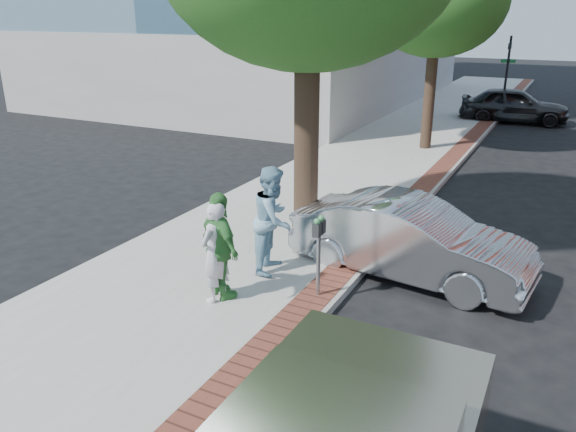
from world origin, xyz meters
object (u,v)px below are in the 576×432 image
Objects in this scene: parking_meter at (319,240)px; sedan_silver at (410,239)px; person_gray at (215,252)px; bg_car at (514,105)px; person_officer at (274,219)px; person_green at (220,247)px.

sedan_silver is at bearing 58.49° from parking_meter.
bg_car is at bearing 174.50° from person_gray.
person_officer is 1.07× the size of person_green.
sedan_silver is at bearing 173.27° from bg_car.
person_gray is 0.13m from person_green.
person_gray is at bearing 158.53° from person_officer.
parking_meter is 1.69m from person_green.
person_gray is 3.82m from sedan_silver.
parking_meter is at bearing -121.72° from person_green.
parking_meter is 2.18m from sedan_silver.
person_gray reaches higher than sedan_silver.
person_green is at bearing 166.13° from bg_car.
person_green is at bearing -150.38° from parking_meter.
person_green is 20.97m from bg_car.
sedan_silver is (2.32, 1.23, -0.42)m from person_officer.
person_officer reaches higher than person_gray.
person_gray is 0.39× the size of sedan_silver.
sedan_silver is at bearing -105.56° from person_green.
person_officer reaches higher than parking_meter.
person_green is (-1.47, -0.83, -0.09)m from parking_meter.
parking_meter is 0.77× the size of person_green.
sedan_silver is at bearing -72.28° from person_officer.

